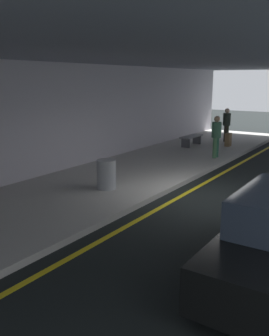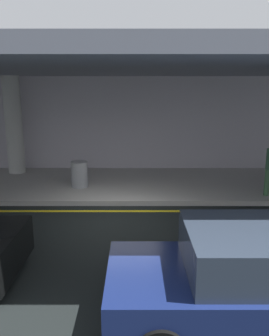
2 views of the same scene
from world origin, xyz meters
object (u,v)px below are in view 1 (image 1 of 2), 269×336
Objects in this scene: traveler_with_luggage at (227,123)px; bench_metal at (192,138)px; person_waiting_for_ride at (216,134)px; suitcase_upright_primary at (228,140)px; trash_bin_steel at (106,174)px.

traveler_with_luggage reaches higher than bench_metal.
person_waiting_for_ride is at bearing -134.89° from bench_metal.
bench_metal is (-0.84, 1.50, 0.04)m from suitcase_upright_primary.
suitcase_upright_primary is 1.06× the size of trash_bin_steel.
person_waiting_for_ride is 2.92m from bench_metal.
trash_bin_steel reaches higher than bench_metal.
bench_metal is 1.88× the size of trash_bin_steel.
person_waiting_for_ride reaches higher than suitcase_upright_primary.
person_waiting_for_ride is at bearing 156.31° from traveler_with_luggage.
suitcase_upright_primary is (2.85, 0.52, -0.65)m from person_waiting_for_ride.
suitcase_upright_primary is at bearing -6.50° from person_waiting_for_ride.
person_waiting_for_ride is 1.87× the size of suitcase_upright_primary.
traveler_with_luggage is 1.98× the size of trash_bin_steel.
bench_metal is at bearing 28.37° from person_waiting_for_ride.
traveler_with_luggage reaches higher than suitcase_upright_primary.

